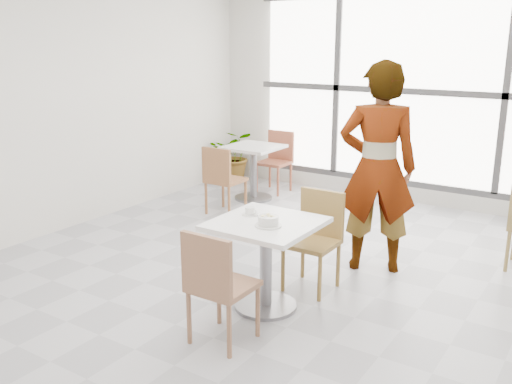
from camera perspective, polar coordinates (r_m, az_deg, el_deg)
The scene contains 14 objects.
floor at distance 4.99m, azimuth 1.93°, elevation -10.39°, with size 7.00×7.00×0.00m, color #9E9EA5.
wall_back at distance 7.73m, azimuth 15.93°, elevation 9.79°, with size 6.00×6.00×0.00m, color silver.
wall_left at distance 6.61m, azimuth -20.97°, elevation 8.54°, with size 7.00×7.00×0.00m, color silver.
window at distance 7.67m, azimuth 15.78°, elevation 9.76°, with size 4.60×0.07×2.52m.
main_table at distance 4.57m, azimuth 1.00°, elevation -5.69°, with size 0.80×0.80×0.75m.
chair_near at distance 4.04m, azimuth -4.05°, elevation -8.96°, with size 0.42×0.42×0.87m.
chair_far at distance 5.01m, azimuth 6.09°, elevation -4.14°, with size 0.42×0.42×0.87m.
oatmeal_bowl at distance 4.37m, azimuth 1.25°, elevation -2.94°, with size 0.21×0.21×0.09m.
coffee_cup at distance 4.65m, azimuth -0.60°, elevation -1.99°, with size 0.16×0.13×0.07m.
person at distance 5.36m, azimuth 12.20°, elevation 2.35°, with size 0.72×0.47×1.98m, color black.
bg_table_left at distance 7.75m, azimuth -0.27°, elevation 2.79°, with size 0.70×0.70×0.75m.
bg_chair_left_near at distance 7.05m, azimuth -3.49°, elevation 1.62°, with size 0.42×0.42×0.87m.
bg_chair_left_far at distance 8.19m, azimuth 2.13°, elevation 3.55°, with size 0.42×0.42×0.87m.
plant_left at distance 8.83m, azimuth -2.17°, elevation 3.75°, with size 0.72×0.62×0.80m, color #547839.
Camera 1 is at (2.34, -3.84, 2.16)m, focal length 39.54 mm.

